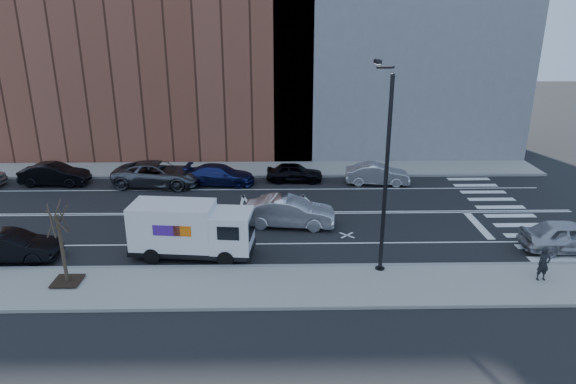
{
  "coord_description": "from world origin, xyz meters",
  "views": [
    {
      "loc": [
        2.33,
        -28.53,
        11.44
      ],
      "look_at": [
        2.87,
        -0.19,
        1.4
      ],
      "focal_mm": 32.0,
      "sensor_mm": 36.0,
      "label": 1
    }
  ],
  "objects_px": {
    "near_parked_front": "(569,236)",
    "driving_sedan": "(289,212)",
    "fedex_van": "(191,229)",
    "far_parked_b": "(55,174)",
    "pedestrian": "(544,264)"
  },
  "relations": [
    {
      "from": "far_parked_b",
      "to": "pedestrian",
      "type": "bearing_deg",
      "value": -114.75
    },
    {
      "from": "driving_sedan",
      "to": "far_parked_b",
      "type": "bearing_deg",
      "value": 71.65
    },
    {
      "from": "fedex_van",
      "to": "driving_sedan",
      "type": "xyz_separation_m",
      "value": [
        4.86,
        3.69,
        -0.59
      ]
    },
    {
      "from": "driving_sedan",
      "to": "near_parked_front",
      "type": "height_order",
      "value": "driving_sedan"
    },
    {
      "from": "fedex_van",
      "to": "far_parked_b",
      "type": "relative_size",
      "value": 1.33
    },
    {
      "from": "fedex_van",
      "to": "driving_sedan",
      "type": "height_order",
      "value": "fedex_van"
    },
    {
      "from": "far_parked_b",
      "to": "near_parked_front",
      "type": "distance_m",
      "value": 31.98
    },
    {
      "from": "fedex_van",
      "to": "driving_sedan",
      "type": "distance_m",
      "value": 6.13
    },
    {
      "from": "near_parked_front",
      "to": "driving_sedan",
      "type": "bearing_deg",
      "value": 77.08
    },
    {
      "from": "driving_sedan",
      "to": "pedestrian",
      "type": "distance_m",
      "value": 12.9
    },
    {
      "from": "fedex_van",
      "to": "far_parked_b",
      "type": "height_order",
      "value": "fedex_van"
    },
    {
      "from": "near_parked_front",
      "to": "pedestrian",
      "type": "distance_m",
      "value": 4.27
    },
    {
      "from": "fedex_van",
      "to": "pedestrian",
      "type": "height_order",
      "value": "fedex_van"
    },
    {
      "from": "fedex_van",
      "to": "pedestrian",
      "type": "xyz_separation_m",
      "value": [
        15.92,
        -2.96,
        -0.5
      ]
    },
    {
      "from": "driving_sedan",
      "to": "pedestrian",
      "type": "xyz_separation_m",
      "value": [
        11.06,
        -6.65,
        0.1
      ]
    }
  ]
}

